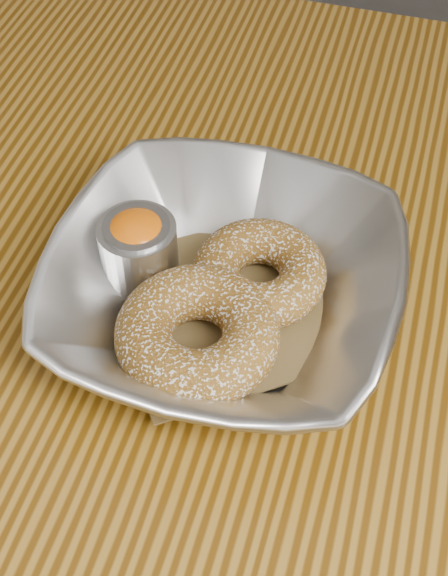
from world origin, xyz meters
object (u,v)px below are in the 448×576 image
(donut_back, at_px, (259,273))
(donut_front, at_px, (198,334))
(table, at_px, (255,383))
(ramekin, at_px, (139,248))
(serving_bowl, at_px, (224,289))

(donut_back, relative_size, donut_front, 0.86)
(donut_back, xyz_separation_m, donut_front, (-0.02, -0.06, 0.00))
(donut_front, bearing_deg, donut_back, 68.61)
(table, xyz_separation_m, donut_front, (-0.03, -0.05, 0.13))
(donut_back, bearing_deg, ramekin, -172.95)
(ramekin, bearing_deg, donut_back, 7.05)
(table, xyz_separation_m, donut_back, (-0.00, 0.01, 0.13))
(serving_bowl, bearing_deg, table, 32.98)
(donut_front, xyz_separation_m, ramekin, (-0.06, 0.05, 0.01))
(table, xyz_separation_m, ramekin, (-0.09, -0.00, 0.14))
(serving_bowl, bearing_deg, donut_front, -98.47)
(donut_front, bearing_deg, serving_bowl, 81.53)
(table, height_order, donut_back, donut_back)
(table, height_order, serving_bowl, serving_bowl)
(table, bearing_deg, ramekin, -178.90)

